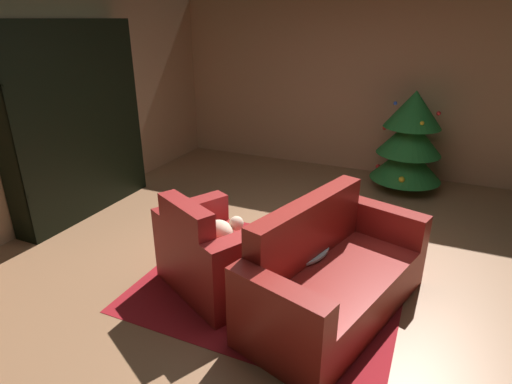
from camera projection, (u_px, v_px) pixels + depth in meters
name	position (u px, v px, depth m)	size (l,w,h in m)	color
ground_plane	(291.00, 278.00, 3.95)	(8.00, 8.00, 0.00)	#9F6D4A
wall_back	(369.00, 89.00, 6.29)	(6.20, 0.06, 2.55)	tan
wall_left	(31.00, 114.00, 4.61)	(0.06, 6.78, 2.55)	tan
area_rug	(272.00, 281.00, 3.89)	(2.28, 1.99, 0.01)	maroon
bookshelf_unit	(84.00, 122.00, 5.02)	(0.33, 1.86, 2.25)	black
armchair_red	(214.00, 255.00, 3.69)	(1.21, 1.09, 0.90)	maroon
couch_red	(332.00, 277.00, 3.41)	(1.26, 1.90, 0.92)	maroon
coffee_table	(284.00, 245.00, 3.73)	(0.80, 0.80, 0.43)	black
book_stack_on_table	(289.00, 237.00, 3.64)	(0.23, 0.18, 0.14)	gray
bottle_on_table	(298.00, 240.00, 3.49)	(0.06, 0.06, 0.29)	#1C5F1F
decorated_tree	(410.00, 140.00, 5.71)	(0.96, 0.96, 1.39)	brown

